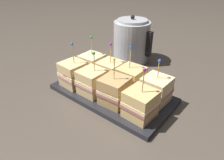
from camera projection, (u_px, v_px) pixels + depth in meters
The scene contains 11 objects.
ground_plane at pixel (112, 95), 0.77m from camera, with size 6.00×6.00×0.00m, color #4C4238.
serving_platter at pixel (112, 93), 0.77m from camera, with size 0.45×0.24×0.02m.
sandwich_front_far_left at pixel (73, 74), 0.78m from camera, with size 0.10×0.10×0.18m.
sandwich_front_center_left at pixel (92, 82), 0.73m from camera, with size 0.09×0.09×0.16m.
sandwich_front_center_right at pixel (114, 91), 0.68m from camera, with size 0.10×0.10×0.17m.
sandwich_front_far_right at pixel (140, 104), 0.62m from camera, with size 0.10×0.10×0.17m.
sandwich_back_far_left at pixel (92, 65), 0.86m from camera, with size 0.09×0.09×0.17m.
sandwich_back_center_left at pixel (110, 72), 0.80m from camera, with size 0.09×0.09×0.17m.
sandwich_back_center_right at pixel (131, 80), 0.74m from camera, with size 0.09×0.09×0.18m.
sandwich_back_far_right at pixel (156, 90), 0.69m from camera, with size 0.09×0.09×0.16m.
kettle_steel at pixel (132, 41), 1.00m from camera, with size 0.20×0.18×0.23m.
Camera 1 is at (0.40, -0.49, 0.44)m, focal length 32.00 mm.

